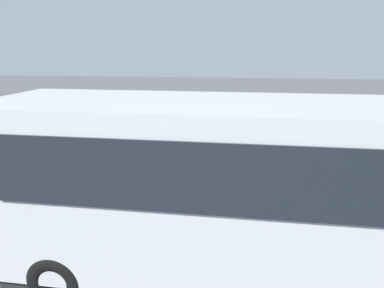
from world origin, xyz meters
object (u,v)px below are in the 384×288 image
Objects in this scene: spectator_far_left at (275,177)px; spectator_centre at (197,175)px; spectator_left at (228,178)px; parked_motorcycle_silver at (308,214)px; tour_bus at (262,197)px; stunt_motorcycle at (116,125)px.

spectator_far_left is 1.92m from spectator_centre.
parked_motorcycle_silver is at bearing 163.78° from spectator_left.
parked_motorcycle_silver is (-2.60, 0.73, -0.52)m from spectator_centre.
tour_bus is at bearing 118.71° from spectator_centre.
spectator_far_left is at bearing -177.68° from spectator_centre.
spectator_left reaches higher than spectator_far_left.
spectator_left is 1.03× the size of spectator_centre.
tour_bus is 5.45× the size of spectator_centre.
tour_bus is 4.91× the size of stunt_motorcycle.
spectator_left is at bearing 165.53° from spectator_centre.
spectator_far_left is (-0.52, -2.64, -0.62)m from tour_bus.
spectator_left is 0.93× the size of stunt_motorcycle.
stunt_motorcycle is (5.99, -5.34, -0.06)m from spectator_far_left.
tour_bus is 2.99m from spectator_centre.
spectator_far_left is 1.17m from spectator_left.
spectator_centre is 0.90× the size of stunt_motorcycle.
spectator_far_left is at bearing -101.10° from tour_bus.
spectator_far_left reaches higher than parked_motorcycle_silver.
tour_bus is 5.35× the size of spectator_far_left.
spectator_far_left is at bearing -49.94° from parked_motorcycle_silver.
spectator_centre is at bearing -61.29° from tour_bus.
spectator_far_left is 0.84× the size of parked_motorcycle_silver.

